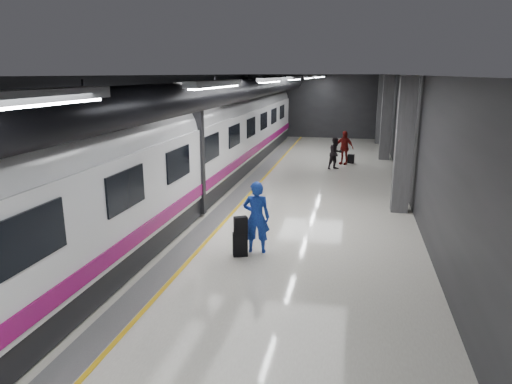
# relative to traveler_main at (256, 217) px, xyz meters

# --- Properties ---
(ground) EXTENTS (40.00, 40.00, 0.00)m
(ground) POSITION_rel_traveler_main_xyz_m (-0.58, 2.65, -0.96)
(ground) COLOR silver
(ground) RESTS_ON ground
(platform_hall) EXTENTS (10.02, 40.02, 4.51)m
(platform_hall) POSITION_rel_traveler_main_xyz_m (-0.86, 3.61, 2.58)
(platform_hall) COLOR black
(platform_hall) RESTS_ON ground
(train) EXTENTS (3.05, 38.00, 4.05)m
(train) POSITION_rel_traveler_main_xyz_m (-3.82, 2.65, 1.11)
(train) COLOR black
(train) RESTS_ON ground
(traveler_main) EXTENTS (0.74, 0.53, 1.91)m
(traveler_main) POSITION_rel_traveler_main_xyz_m (0.00, 0.00, 0.00)
(traveler_main) COLOR blue
(traveler_main) RESTS_ON ground
(suitcase_main) EXTENTS (0.43, 0.35, 0.61)m
(suitcase_main) POSITION_rel_traveler_main_xyz_m (-0.35, -0.35, -0.65)
(suitcase_main) COLOR black
(suitcase_main) RESTS_ON ground
(shoulder_bag) EXTENTS (0.38, 0.32, 0.45)m
(shoulder_bag) POSITION_rel_traveler_main_xyz_m (-0.33, -0.37, -0.12)
(shoulder_bag) COLOR black
(shoulder_bag) RESTS_ON suitcase_main
(traveler_far_a) EXTENTS (0.97, 0.95, 1.57)m
(traveler_far_a) POSITION_rel_traveler_main_xyz_m (1.49, 11.30, -0.17)
(traveler_far_a) COLOR black
(traveler_far_a) RESTS_ON ground
(traveler_far_b) EXTENTS (1.10, 0.78, 1.73)m
(traveler_far_b) POSITION_rel_traveler_main_xyz_m (1.86, 12.69, -0.09)
(traveler_far_b) COLOR maroon
(traveler_far_b) RESTS_ON ground
(suitcase_far) EXTENTS (0.36, 0.28, 0.47)m
(suitcase_far) POSITION_rel_traveler_main_xyz_m (2.23, 13.04, -0.72)
(suitcase_far) COLOR black
(suitcase_far) RESTS_ON ground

